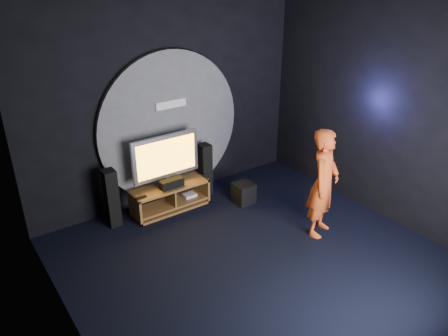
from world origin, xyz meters
The scene contains 13 objects.
floor centered at (0.00, 0.00, 0.00)m, with size 5.00×5.00×0.00m, color black.
back_wall centered at (0.00, 2.50, 1.75)m, with size 5.00×0.04×3.50m, color black.
left_wall centered at (-2.50, 0.00, 1.75)m, with size 0.04×5.00×3.50m, color black.
right_wall centered at (2.50, 0.00, 1.75)m, with size 0.04×5.00×3.50m, color black.
wall_disc_panel centered at (0.00, 2.44, 1.30)m, with size 2.60×0.11×2.60m.
media_console centered at (-0.29, 2.05, 0.20)m, with size 1.33×0.45×0.45m.
tv centered at (-0.30, 2.12, 0.93)m, with size 1.18×0.22×0.87m.
center_speaker centered at (-0.30, 1.96, 0.53)m, with size 0.40×0.15×0.15m, color black.
remote centered at (-0.87, 1.93, 0.46)m, with size 0.18×0.05×0.02m, color black.
tower_speaker_left centered at (-1.27, 2.15, 0.48)m, with size 0.19×0.21×0.97m, color black.
tower_speaker_right centered at (0.48, 2.16, 0.48)m, with size 0.19×0.21×0.97m, color black.
subwoofer centered at (0.86, 1.51, 0.18)m, with size 0.33×0.33×0.36m, color black.
player centered at (1.26, 0.10, 0.85)m, with size 0.62×0.41×1.70m, color #D74E1D.
Camera 1 is at (-3.28, -3.75, 3.85)m, focal length 35.00 mm.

